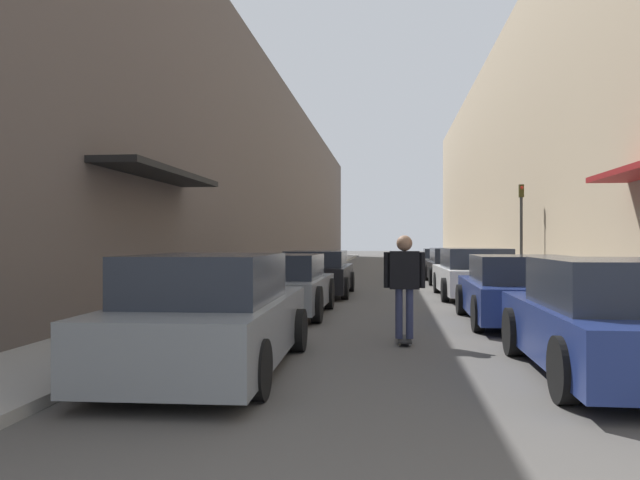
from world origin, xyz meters
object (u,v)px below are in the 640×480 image
(parked_car_right_0, at_px, (611,321))
(parked_car_right_1, at_px, (520,291))
(parked_car_left_2, at_px, (317,274))
(parked_car_left_1, at_px, (282,286))
(parked_car_right_3, at_px, (455,266))
(parked_car_right_4, at_px, (442,262))
(parked_car_left_0, at_px, (211,316))
(skateboarder, at_px, (404,277))
(traffic_light, at_px, (521,221))
(parked_car_right_2, at_px, (474,274))

(parked_car_right_0, relative_size, parked_car_right_1, 0.99)
(parked_car_left_2, bearing_deg, parked_car_left_1, -91.98)
(parked_car_right_1, xyz_separation_m, parked_car_right_3, (-0.05, 11.14, 0.00))
(parked_car_right_0, height_order, parked_car_right_4, parked_car_right_0)
(parked_car_left_1, bearing_deg, parked_car_right_0, -49.15)
(parked_car_left_0, relative_size, parked_car_right_3, 1.02)
(parked_car_right_4, height_order, skateboarder, skateboarder)
(parked_car_right_4, height_order, traffic_light, traffic_light)
(parked_car_right_1, xyz_separation_m, traffic_light, (2.18, 10.54, 1.62))
(parked_car_left_2, height_order, traffic_light, traffic_light)
(parked_car_left_0, distance_m, parked_car_right_1, 6.61)
(parked_car_right_2, xyz_separation_m, parked_car_right_3, (0.09, 5.79, -0.02))
(parked_car_right_3, height_order, traffic_light, traffic_light)
(parked_car_left_1, relative_size, parked_car_right_1, 0.95)
(parked_car_left_2, xyz_separation_m, parked_car_right_1, (4.49, -5.61, 0.00))
(parked_car_right_4, bearing_deg, parked_car_right_2, -90.35)
(parked_car_left_0, xyz_separation_m, parked_car_right_1, (4.54, 4.80, -0.04))
(traffic_light, bearing_deg, parked_car_right_2, -113.96)
(parked_car_right_2, bearing_deg, skateboarder, -104.76)
(parked_car_left_2, xyz_separation_m, parked_car_right_4, (4.43, 11.03, -0.02))
(parked_car_left_0, xyz_separation_m, parked_car_right_4, (4.48, 21.43, -0.06))
(parked_car_right_4, bearing_deg, parked_car_right_3, -89.84)
(parked_car_left_1, height_order, parked_car_right_3, parked_car_right_3)
(parked_car_right_2, distance_m, parked_car_right_4, 11.29)
(parked_car_right_1, bearing_deg, parked_car_left_0, -133.43)
(parked_car_right_1, height_order, skateboarder, skateboarder)
(parked_car_left_2, height_order, parked_car_right_3, parked_car_right_3)
(parked_car_left_1, bearing_deg, skateboarder, -53.26)
(parked_car_left_0, height_order, parked_car_right_4, parked_car_left_0)
(parked_car_left_1, relative_size, parked_car_left_2, 0.94)
(parked_car_right_3, relative_size, traffic_light, 1.26)
(parked_car_left_1, xyz_separation_m, parked_car_left_2, (0.17, 4.83, -0.01))
(parked_car_right_0, height_order, parked_car_right_2, parked_car_right_0)
(parked_car_left_1, relative_size, parked_car_right_0, 0.96)
(parked_car_left_0, xyz_separation_m, traffic_light, (6.72, 15.34, 1.58))
(parked_car_right_4, bearing_deg, parked_car_left_2, -111.88)
(parked_car_left_1, bearing_deg, traffic_light, 55.02)
(parked_car_left_2, relative_size, parked_car_right_4, 1.04)
(parked_car_right_4, bearing_deg, parked_car_right_0, -89.66)
(parked_car_left_1, relative_size, skateboarder, 2.39)
(parked_car_left_0, distance_m, parked_car_left_1, 5.58)
(parked_car_left_1, xyz_separation_m, parked_car_right_1, (4.66, -0.78, -0.00))
(parked_car_right_0, xyz_separation_m, parked_car_right_2, (-0.20, 10.03, -0.00))
(parked_car_right_4, xyz_separation_m, traffic_light, (2.24, -6.09, 1.64))
(traffic_light, bearing_deg, parked_car_left_1, -124.98)
(parked_car_left_1, xyz_separation_m, parked_car_right_3, (4.61, 10.36, 0.00))
(parked_car_right_0, bearing_deg, skateboarder, 136.24)
(parked_car_right_1, relative_size, parked_car_right_2, 0.91)
(parked_car_left_1, height_order, skateboarder, skateboarder)
(parked_car_right_0, distance_m, skateboarder, 3.16)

